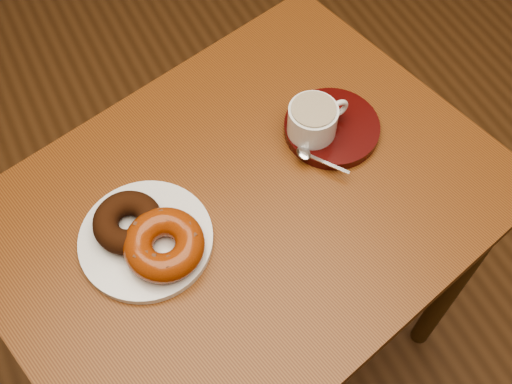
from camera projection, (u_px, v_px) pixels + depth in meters
name	position (u px, v px, depth m)	size (l,w,h in m)	color
cafe_table	(246.00, 238.00, 1.13)	(0.93, 0.78, 0.76)	brown
donut_plate	(146.00, 240.00, 0.99)	(0.21, 0.21, 0.01)	white
donut_cinnamon	(128.00, 222.00, 0.97)	(0.11, 0.11, 0.04)	black
donut_caramel	(164.00, 245.00, 0.95)	(0.14, 0.14, 0.05)	#8E380F
saucer	(332.00, 128.00, 1.09)	(0.16, 0.16, 0.02)	#370807
coffee_cup	(313.00, 119.00, 1.06)	(0.11, 0.08, 0.06)	white
teaspoon	(309.00, 155.00, 1.05)	(0.06, 0.08, 0.01)	silver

